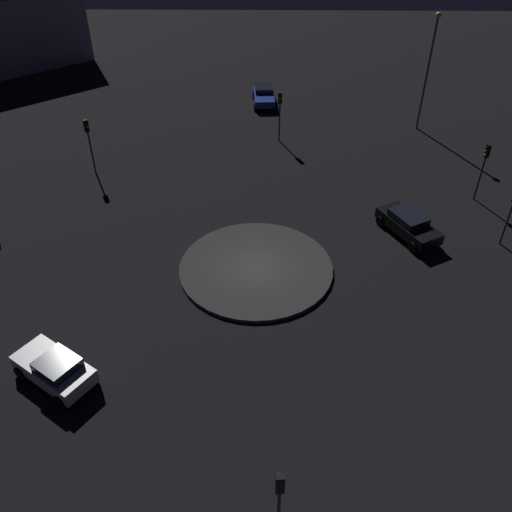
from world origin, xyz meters
TOP-DOWN VIEW (x-y plane):
  - ground_plane at (0.00, 0.00)m, footprint 118.49×118.49m
  - roundabout_island at (0.00, 0.00)m, footprint 8.99×8.99m
  - car_black at (9.54, 3.67)m, footprint 3.68×4.75m
  - car_blue at (0.35, 24.84)m, footprint 2.25×4.16m
  - car_white at (-9.13, -8.30)m, footprint 4.30×3.74m
  - traffic_light_north at (1.65, 16.84)m, footprint 0.32×0.37m
  - traffic_light_east at (15.15, 2.76)m, footprint 0.38×0.33m
  - traffic_light_south at (1.00, -15.37)m, footprint 0.31×0.36m
  - traffic_light_northwest at (-12.21, 11.19)m, footprint 0.39×0.38m
  - traffic_light_northeast at (15.12, 7.99)m, footprint 0.40×0.37m
  - streetlamp_northeast at (13.64, 19.52)m, footprint 0.47×0.47m

SIDE VIEW (x-z plane):
  - ground_plane at x=0.00m, z-range 0.00..0.00m
  - roundabout_island at x=0.00m, z-range 0.00..0.22m
  - car_blue at x=0.35m, z-range 0.04..1.46m
  - car_black at x=9.54m, z-range 0.05..1.54m
  - car_white at x=-9.13m, z-range 0.03..1.57m
  - traffic_light_east at x=15.15m, z-range 0.84..4.79m
  - traffic_light_north at x=1.65m, z-range 0.88..5.01m
  - traffic_light_northeast at x=15.12m, z-range 0.88..5.02m
  - traffic_light_south at x=1.00m, z-range 0.89..5.13m
  - traffic_light_northwest at x=-12.21m, z-range 0.90..5.16m
  - streetlamp_northeast at x=13.64m, z-range 1.03..10.52m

